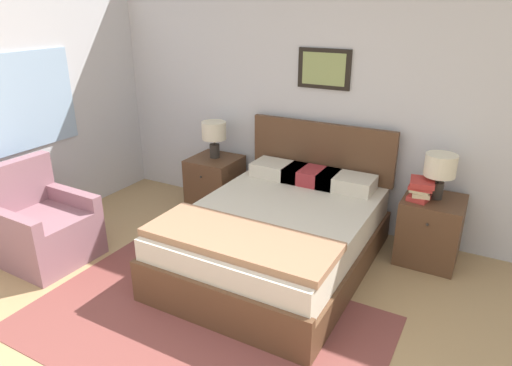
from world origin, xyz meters
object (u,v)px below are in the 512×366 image
(bed, at_px, (278,234))
(table_lamp_by_door, at_px, (440,168))
(armchair, at_px, (42,228))
(nightstand_near_window, at_px, (215,183))
(nightstand_by_door, at_px, (430,230))
(table_lamp_near_window, at_px, (214,133))

(bed, bearing_deg, table_lamp_by_door, 33.25)
(bed, relative_size, armchair, 2.29)
(bed, distance_m, nightstand_near_window, 1.37)
(nightstand_near_window, xyz_separation_m, nightstand_by_door, (2.32, 0.00, 0.00))
(bed, relative_size, nightstand_by_door, 3.38)
(bed, bearing_deg, armchair, -154.20)
(armchair, height_order, nightstand_by_door, armchair)
(armchair, height_order, table_lamp_by_door, table_lamp_by_door)
(armchair, bearing_deg, bed, 117.17)
(armchair, relative_size, nightstand_near_window, 1.48)
(nightstand_by_door, bearing_deg, table_lamp_near_window, 179.35)
(bed, height_order, nightstand_near_window, bed)
(bed, xyz_separation_m, table_lamp_by_door, (1.16, 0.76, 0.58))
(bed, xyz_separation_m, nightstand_near_window, (-1.16, 0.73, -0.00))
(nightstand_near_window, relative_size, table_lamp_near_window, 1.49)
(nightstand_near_window, height_order, table_lamp_by_door, table_lamp_by_door)
(nightstand_by_door, height_order, table_lamp_by_door, table_lamp_by_door)
(armchair, xyz_separation_m, nightstand_near_window, (0.77, 1.67, 0.00))
(nightstand_by_door, distance_m, table_lamp_by_door, 0.58)
(armchair, bearing_deg, nightstand_by_door, 119.72)
(armchair, bearing_deg, table_lamp_near_window, 157.15)
(bed, height_order, table_lamp_near_window, bed)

